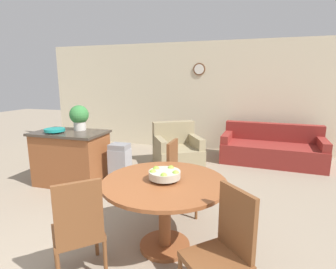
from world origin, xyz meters
TOP-DOWN VIEW (x-y plane):
  - wall_back at (0.00, 5.26)m, footprint 8.00×0.09m
  - dining_table at (0.60, 0.98)m, footprint 1.27×1.27m
  - dining_chair_near_left at (0.02, 0.33)m, footprint 0.59×0.59m
  - dining_chair_near_right at (1.25, 0.40)m, footprint 0.59×0.59m
  - dining_chair_far_side at (0.55, 1.85)m, footprint 0.43×0.43m
  - fruit_bowl at (0.59, 0.98)m, footprint 0.32×0.32m
  - kitchen_island at (-1.46, 2.24)m, footprint 1.19×0.73m
  - teal_bowl at (-1.64, 2.10)m, footprint 0.33×0.33m
  - potted_plant at (-1.38, 2.42)m, footprint 0.32×0.32m
  - trash_bin at (-0.61, 2.36)m, footprint 0.32×0.27m
  - couch at (1.94, 4.50)m, footprint 2.14×1.15m
  - armchair at (0.02, 3.71)m, footprint 1.22×1.22m

SIDE VIEW (x-z plane):
  - couch at x=1.94m, z-range -0.12..0.69m
  - armchair at x=0.02m, z-range -0.15..0.74m
  - trash_bin at x=-0.61m, z-range 0.00..0.73m
  - kitchen_island at x=-1.46m, z-range 0.00..0.92m
  - dining_chair_near_left at x=0.02m, z-range 0.03..0.99m
  - dining_chair_near_right at x=1.25m, z-range 0.03..0.99m
  - dining_chair_far_side at x=0.55m, z-range 0.03..0.99m
  - dining_table at x=0.60m, z-range 0.21..0.96m
  - fruit_bowl at x=0.59m, z-range 0.76..0.89m
  - teal_bowl at x=-1.64m, z-range 0.92..0.99m
  - potted_plant at x=-1.38m, z-range 0.94..1.37m
  - wall_back at x=0.00m, z-range 0.00..2.70m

